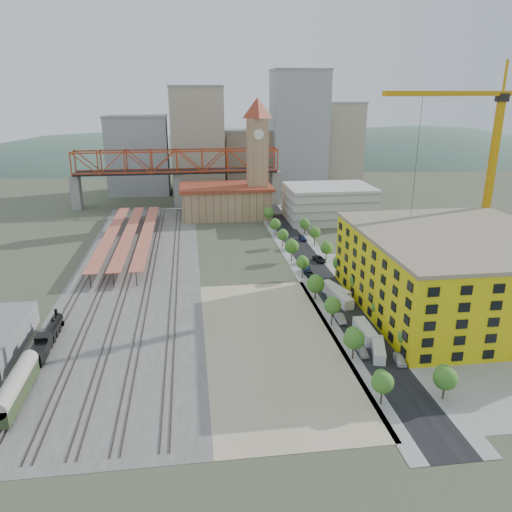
{
  "coord_description": "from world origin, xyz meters",
  "views": [
    {
      "loc": [
        -19.78,
        -123.23,
        49.8
      ],
      "look_at": [
        -3.72,
        -3.42,
        10.0
      ],
      "focal_mm": 35.0,
      "sensor_mm": 36.0,
      "label": 1
    }
  ],
  "objects": [
    {
      "name": "ground",
      "position": [
        0.0,
        0.0,
        0.0
      ],
      "size": [
        400.0,
        400.0,
        0.0
      ],
      "primitive_type": "plane",
      "color": "#474C38",
      "rests_on": "ground"
    },
    {
      "name": "dirt_lot",
      "position": [
        -4.0,
        -31.5,
        0.03
      ],
      "size": [
        28.0,
        67.0,
        0.06
      ],
      "primitive_type": "cube",
      "color": "tan",
      "rests_on": "ground"
    },
    {
      "name": "ballast_strip",
      "position": [
        -36.0,
        17.5,
        0.03
      ],
      "size": [
        36.0,
        165.0,
        0.06
      ],
      "primitive_type": "cube",
      "color": "#605E59",
      "rests_on": "ground"
    },
    {
      "name": "car_4",
      "position": [
        19.0,
        -42.7,
        0.79
      ],
      "size": [
        2.47,
        4.86,
        1.59
      ],
      "primitive_type": "imported",
      "rotation": [
        0.0,
        0.0,
        -0.13
      ],
      "color": "silver",
      "rests_on": "ground"
    },
    {
      "name": "car_7",
      "position": [
        19.0,
        41.91,
        0.71
      ],
      "size": [
        2.38,
        5.02,
        1.41
      ],
      "primitive_type": "imported",
      "rotation": [
        0.0,
        0.0,
        0.08
      ],
      "color": "#1B234F",
      "rests_on": "ground"
    },
    {
      "name": "car_1",
      "position": [
        13.0,
        -23.45,
        0.79
      ],
      "size": [
        1.67,
        4.78,
        1.57
      ],
      "primitive_type": "imported",
      "rotation": [
        0.0,
        0.0,
        0.0
      ],
      "color": "#929297",
      "rests_on": "ground"
    },
    {
      "name": "coach",
      "position": [
        -50.0,
        -46.23,
        2.83
      ],
      "size": [
        2.92,
        16.93,
        5.31
      ],
      "color": "#25341C",
      "rests_on": "ground"
    },
    {
      "name": "car_5",
      "position": [
        19.0,
        -10.02,
        0.65
      ],
      "size": [
        1.58,
        4.03,
        1.31
      ],
      "primitive_type": "imported",
      "rotation": [
        0.0,
        0.0,
        -0.05
      ],
      "color": "#AFAEB4",
      "rests_on": "ground"
    },
    {
      "name": "locomotive",
      "position": [
        -50.0,
        -26.29,
        1.89
      ],
      "size": [
        2.63,
        20.31,
        5.08
      ],
      "color": "black",
      "rests_on": "ground"
    },
    {
      "name": "construction_pad",
      "position": [
        45.0,
        -20.0,
        0.03
      ],
      "size": [
        50.0,
        90.0,
        0.06
      ],
      "primitive_type": "cube",
      "color": "gray",
      "rests_on": "ground"
    },
    {
      "name": "car_6",
      "position": [
        19.0,
        18.65,
        0.79
      ],
      "size": [
        3.55,
        6.07,
        1.59
      ],
      "primitive_type": "imported",
      "rotation": [
        0.0,
        0.0,
        0.17
      ],
      "color": "black",
      "rests_on": "ground"
    },
    {
      "name": "skyline",
      "position": [
        7.47,
        142.31,
        22.81
      ],
      "size": [
        133.0,
        46.0,
        60.0
      ],
      "color": "#9EA0A3",
      "rests_on": "ground"
    },
    {
      "name": "parking_garage",
      "position": [
        36.0,
        70.0,
        7.0
      ],
      "size": [
        34.0,
        26.0,
        14.0
      ],
      "primitive_type": "cube",
      "color": "silver",
      "rests_on": "ground"
    },
    {
      "name": "car_2",
      "position": [
        13.0,
        6.56,
        0.66
      ],
      "size": [
        2.96,
        5.05,
        1.32
      ],
      "primitive_type": "imported",
      "rotation": [
        0.0,
        0.0,
        0.17
      ],
      "color": "black",
      "rests_on": "ground"
    },
    {
      "name": "station_hall",
      "position": [
        -5.0,
        82.0,
        6.67
      ],
      "size": [
        38.0,
        24.0,
        13.1
      ],
      "color": "tan",
      "rests_on": "ground"
    },
    {
      "name": "site_trailer_c",
      "position": [
        16.0,
        -13.12,
        1.33
      ],
      "size": [
        4.36,
        10.02,
        2.66
      ],
      "primitive_type": "cube",
      "rotation": [
        0.0,
        0.0,
        0.19
      ],
      "color": "silver",
      "rests_on": "ground"
    },
    {
      "name": "street_trees",
      "position": [
        16.0,
        5.0,
        0.0
      ],
      "size": [
        15.4,
        124.4,
        8.0
      ],
      "color": "#306E21",
      "rests_on": "ground"
    },
    {
      "name": "site_trailer_d",
      "position": [
        16.0,
        -8.83,
        1.39
      ],
      "size": [
        5.66,
        10.5,
        2.78
      ],
      "primitive_type": "cube",
      "rotation": [
        0.0,
        0.0,
        0.31
      ],
      "color": "silver",
      "rests_on": "ground"
    },
    {
      "name": "sidewalk_east",
      "position": [
        21.5,
        15.0,
        0.02
      ],
      "size": [
        3.0,
        170.0,
        0.04
      ],
      "primitive_type": "cube",
      "color": "gray",
      "rests_on": "ground"
    },
    {
      "name": "rail_tracks",
      "position": [
        -37.8,
        17.5,
        0.15
      ],
      "size": [
        26.56,
        160.0,
        0.18
      ],
      "color": "#382B23",
      "rests_on": "ground"
    },
    {
      "name": "clock_tower",
      "position": [
        8.0,
        79.99,
        28.7
      ],
      "size": [
        12.0,
        12.0,
        52.0
      ],
      "color": "tan",
      "rests_on": "ground"
    },
    {
      "name": "platform_canopies",
      "position": [
        -41.0,
        45.0,
        3.99
      ],
      "size": [
        16.0,
        80.0,
        4.12
      ],
      "color": "#C8694D",
      "rests_on": "ground"
    },
    {
      "name": "site_trailer_b",
      "position": [
        16.0,
        -31.47,
        1.34
      ],
      "size": [
        2.65,
        9.79,
        2.67
      ],
      "primitive_type": "cube",
      "rotation": [
        0.0,
        0.0,
        -0.01
      ],
      "color": "silver",
      "rests_on": "ground"
    },
    {
      "name": "tower_crane",
      "position": [
        59.89,
        4.25,
        35.73
      ],
      "size": [
        51.96,
        19.28,
        57.9
      ],
      "color": "orange",
      "rests_on": "ground"
    },
    {
      "name": "street_asphalt",
      "position": [
        16.0,
        15.0,
        0.03
      ],
      "size": [
        12.0,
        170.0,
        0.06
      ],
      "primitive_type": "cube",
      "color": "black",
      "rests_on": "ground"
    },
    {
      "name": "car_3",
      "position": [
        13.0,
        9.55,
        0.8
      ],
      "size": [
        3.02,
        5.78,
        1.6
      ],
      "primitive_type": "imported",
      "rotation": [
        0.0,
        0.0,
        -0.15
      ],
      "color": "navy",
      "rests_on": "ground"
    },
    {
      "name": "car_0",
      "position": [
        13.0,
        -38.69,
        0.78
      ],
      "size": [
        2.25,
        4.7,
        1.55
      ],
      "primitive_type": "imported",
      "rotation": [
        0.0,
        0.0,
        -0.09
      ],
      "color": "#BABABA",
      "rests_on": "ground"
    },
    {
      "name": "distant_hills",
      "position": [
        45.28,
        260.0,
        -79.54
      ],
      "size": [
        647.0,
        264.0,
        227.0
      ],
      "color": "#4C6B59",
      "rests_on": "ground"
    },
    {
      "name": "site_trailer_a",
      "position": [
        16.0,
        -39.19,
        1.17
      ],
      "size": [
        4.64,
        8.86,
        2.35
      ],
      "primitive_type": "cube",
      "rotation": [
        0.0,
        0.0,
        -0.29
      ],
      "color": "silver",
      "rests_on": "ground"
    },
    {
      "name": "construction_building",
      "position": [
        42.0,
        -20.0,
        9.41
      ],
      "size": [
        44.6,
        50.6,
        18.8
      ],
      "color": "yellow",
      "rests_on": "ground"
    },
    {
      "name": "sidewalk_west",
      "position": [
        10.5,
        15.0,
        0.02
      ],
      "size": [
        3.0,
        170.0,
        0.04
      ],
      "primitive_type": "cube",
      "color": "gray",
      "rests_on": "ground"
    },
    {
      "name": "truss_bridge",
      "position": [
        -25.0,
        105.0,
        18.86
      ],
      "size": [
        94.0,
        9.6,
        25.6
      ],
      "color": "gray",
      "rests_on": "ground"
    }
  ]
}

